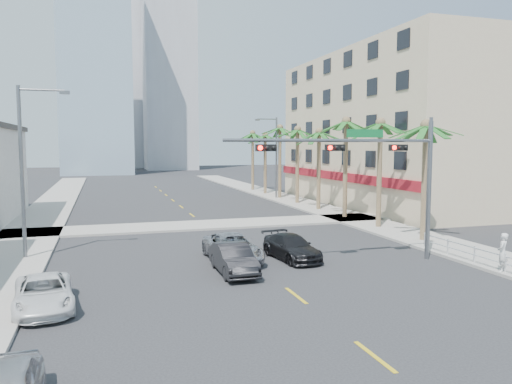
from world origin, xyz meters
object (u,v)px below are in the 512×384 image
Objects in this scene: traffic_signal_mast at (375,163)px; car_lane_right at (291,247)px; car_parked_far at (44,293)px; pedestrian at (503,252)px; car_lane_left at (233,259)px; car_lane_center at (232,248)px.

traffic_signal_mast is 2.53× the size of car_lane_right.
car_parked_far is 19.73m from pedestrian.
traffic_signal_mast reaches higher than car_lane_left.
traffic_signal_mast is 8.41m from car_lane_center.
pedestrian is (11.80, -3.90, 0.36)m from car_lane_left.
pedestrian reaches higher than car_lane_right.
traffic_signal_mast is 2.55× the size of car_parked_far.
car_lane_center is (0.56, 2.40, 0.01)m from car_lane_left.
pedestrian reaches higher than car_parked_far.
traffic_signal_mast is 16.07m from car_parked_far.
traffic_signal_mast is at bearing -1.39° from car_lane_left.
car_lane_right is at bearing -71.37° from pedestrian.
car_lane_left is at bearing 178.84° from traffic_signal_mast.
car_lane_center reaches higher than car_lane_left.
car_lane_center reaches higher than car_lane_right.
car_parked_far is 0.86× the size of car_lane_center.
car_lane_right is (3.08, -0.49, -0.07)m from car_lane_center.
car_lane_left is (-7.28, 0.15, -4.37)m from traffic_signal_mast.
car_lane_center is 12.89m from pedestrian.
car_lane_left is 4.11m from car_lane_right.
car_lane_left is at bearing -103.57° from car_lane_center.
pedestrian reaches higher than car_lane_left.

